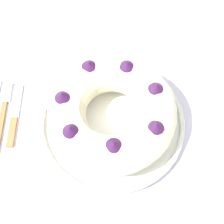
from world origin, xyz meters
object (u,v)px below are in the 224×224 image
object	(u,v)px
serving_dish	(112,122)
cake_knife	(14,119)
fork	(3,112)
bundt_cake	(112,112)

from	to	relation	value
serving_dish	cake_knife	xyz separation A→B (m)	(-0.23, 0.01, -0.01)
serving_dish	fork	distance (m)	0.27
bundt_cake	fork	world-z (taller)	bundt_cake
serving_dish	cake_knife	size ratio (longest dim) A/B	2.05
cake_knife	fork	bearing A→B (deg)	144.83
cake_knife	bundt_cake	bearing A→B (deg)	-5.91
bundt_cake	cake_knife	size ratio (longest dim) A/B	1.72
serving_dish	bundt_cake	size ratio (longest dim) A/B	1.19
fork	bundt_cake	bearing A→B (deg)	-5.01
fork	cake_knife	distance (m)	0.03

